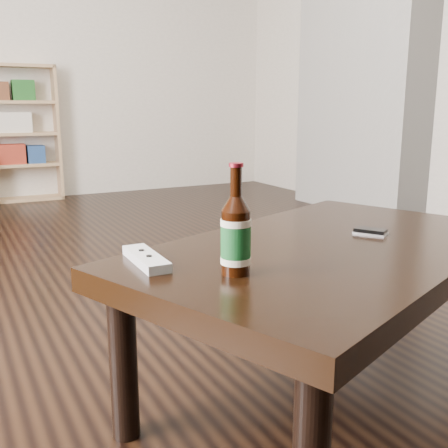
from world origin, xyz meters
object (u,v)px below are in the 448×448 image
bookshelf (19,131)px  phone (370,231)px  coffee_table (329,264)px  remote (146,259)px  beer_bottle (236,236)px

bookshelf → phone: (0.49, -3.85, -0.15)m
bookshelf → coffee_table: (0.31, -3.88, -0.22)m
bookshelf → phone: bookshelf is taller
coffee_table → remote: (-0.52, 0.06, 0.07)m
phone → bookshelf: bearing=66.5°
coffee_table → phone: (0.18, 0.03, 0.07)m
bookshelf → beer_bottle: (-0.05, -3.99, -0.07)m
coffee_table → beer_bottle: 0.41m
bookshelf → beer_bottle: size_ratio=4.66×
phone → remote: (-0.69, 0.03, 0.00)m
bookshelf → beer_bottle: 3.99m
bookshelf → phone: 3.89m
phone → coffee_table: bearing=158.2°
coffee_table → remote: remote is taller
beer_bottle → phone: 0.57m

